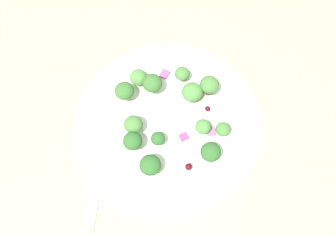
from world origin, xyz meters
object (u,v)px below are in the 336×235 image
Objects in this scene: broccoli_floret_1 at (133,125)px; broccoli_floret_2 at (158,139)px; plate at (168,123)px; broccoli_floret_0 at (211,152)px; fork at (89,233)px.

broccoli_floret_1 is 1.34× the size of broccoli_floret_2.
broccoli_floret_2 is (3.57, -1.32, -0.39)cm from broccoli_floret_1.
broccoli_floret_0 is (6.27, -4.30, 2.61)cm from plate.
plate is 10.02× the size of broccoli_floret_1.
broccoli_floret_0 is at bearing -12.28° from broccoli_floret_1.
plate is at bearing 24.11° from broccoli_floret_1.
broccoli_floret_0 reaches higher than plate.
broccoli_floret_1 is at bearing -155.89° from plate.
broccoli_floret_1 is at bearing 159.71° from broccoli_floret_2.
fork is at bearing -114.98° from plate.
broccoli_floret_1 reaches higher than broccoli_floret_2.
broccoli_floret_0 is at bearing 41.02° from fork.
broccoli_floret_1 is at bearing 167.72° from broccoli_floret_0.
fork is (-3.24, -14.43, -2.95)cm from broccoli_floret_1.
broccoli_floret_1 is at bearing 77.36° from fork.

